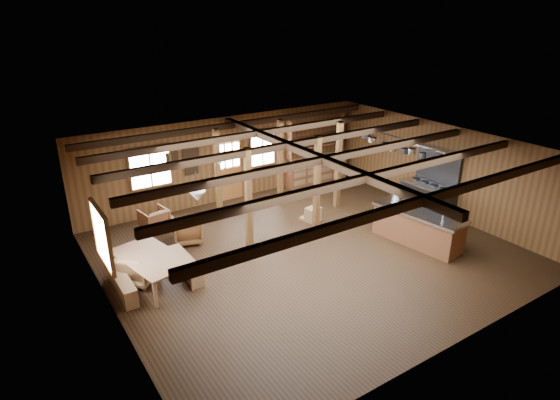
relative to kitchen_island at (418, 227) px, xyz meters
The scene contains 22 objects.
room 3.19m from the kitchen_island, 157.25° to the left, with size 10.04×9.04×2.84m.
ceiling_joists 3.82m from the kitchen_island, 154.25° to the left, with size 9.80×8.82×0.18m.
timber_posts 4.09m from the kitchen_island, 125.13° to the left, with size 3.95×2.35×2.80m.
back_door 6.31m from the kitchen_island, 116.56° to the left, with size 1.02×0.08×2.15m.
window_back_left 7.90m from the kitchen_island, 133.83° to the left, with size 1.32×0.06×1.32m.
window_back_right 5.95m from the kitchen_island, 105.02° to the left, with size 1.02×0.06×1.32m.
window_left 8.03m from the kitchen_island, 167.80° to the left, with size 0.14×1.24×1.32m.
notice_boards 7.19m from the kitchen_island, 127.42° to the left, with size 1.08×0.03×0.90m.
back_counter 5.42m from the kitchen_island, 83.79° to the left, with size 2.55×0.60×2.45m.
pendant_lamps 5.79m from the kitchen_island, 156.71° to the left, with size 1.86×2.36×0.66m.
pot_rack 2.47m from the kitchen_island, 70.99° to the left, with size 0.41×3.00×0.46m.
kitchen_island is the anchor object (origin of this frame).
step_stool 3.10m from the kitchen_island, 119.85° to the left, with size 0.49×0.35×0.44m, color olive.
commercial_range 2.20m from the kitchen_island, 33.25° to the left, with size 0.87×1.69×2.09m.
dining_table 6.99m from the kitchen_island, 163.92° to the left, with size 2.02×1.12×0.71m, color #8B5F3F.
bench_wall 7.72m from the kitchen_island, 165.46° to the left, with size 0.30×1.57×0.43m, color olive.
bench_aisle 6.24m from the kitchen_island, 161.91° to the left, with size 0.29×1.57×0.43m, color olive.
armchair_a 7.42m from the kitchen_island, 140.77° to the left, with size 0.70×0.72×0.66m, color brown.
armchair_b 6.28m from the kitchen_island, 146.58° to the left, with size 0.76×0.78×0.71m, color brown.
armchair_c 7.35m from the kitchen_island, 162.73° to the left, with size 0.79×0.81×0.74m, color olive.
counter_pot 1.07m from the kitchen_island, 84.50° to the left, with size 0.30×0.30×0.18m, color #B7B9BE.
bowl 0.68m from the kitchen_island, 117.53° to the left, with size 0.25×0.25×0.06m, color silver.
Camera 1 is at (-6.58, -8.74, 5.95)m, focal length 30.00 mm.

